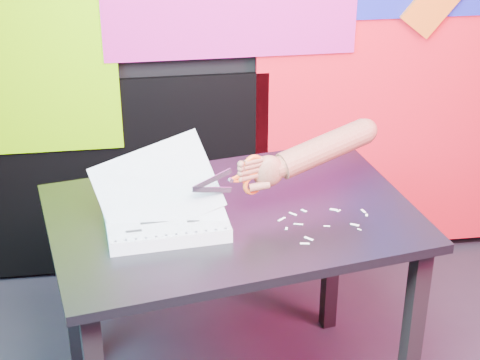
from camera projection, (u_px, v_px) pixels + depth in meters
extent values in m
cube|color=red|center=(454.00, 69.00, 3.20)|extent=(1.60, 0.02, 1.60)
cube|color=#82E600|center=(9.00, 26.00, 2.87)|extent=(0.75, 0.02, 1.00)
cube|color=black|center=(108.00, 180.00, 3.22)|extent=(1.30, 0.02, 0.85)
cube|color=black|center=(71.00, 293.00, 2.69)|extent=(0.06, 0.06, 0.72)
cube|color=black|center=(411.00, 345.00, 2.45)|extent=(0.06, 0.06, 0.72)
cube|color=black|center=(332.00, 246.00, 2.95)|extent=(0.06, 0.06, 0.72)
cube|color=black|center=(232.00, 217.00, 2.39)|extent=(1.18, 0.90, 0.03)
cube|color=silver|center=(166.00, 221.00, 2.31)|extent=(0.36, 0.28, 0.04)
cube|color=white|center=(166.00, 215.00, 2.30)|extent=(0.36, 0.28, 0.00)
cube|color=white|center=(165.00, 213.00, 2.29)|extent=(0.36, 0.27, 0.10)
cube|color=white|center=(161.00, 204.00, 2.30)|extent=(0.38, 0.26, 0.18)
cube|color=white|center=(157.00, 187.00, 2.29)|extent=(0.39, 0.22, 0.25)
cylinder|color=#28282E|center=(116.00, 241.00, 2.17)|extent=(0.01, 0.01, 0.00)
cylinder|color=#28282E|center=(126.00, 240.00, 2.17)|extent=(0.01, 0.01, 0.00)
cylinder|color=#28282E|center=(136.00, 239.00, 2.18)|extent=(0.01, 0.01, 0.00)
cylinder|color=#28282E|center=(146.00, 238.00, 2.18)|extent=(0.01, 0.01, 0.00)
cylinder|color=#28282E|center=(156.00, 237.00, 2.19)|extent=(0.01, 0.01, 0.00)
cylinder|color=#28282E|center=(166.00, 235.00, 2.20)|extent=(0.01, 0.01, 0.00)
cylinder|color=#28282E|center=(176.00, 234.00, 2.20)|extent=(0.01, 0.01, 0.00)
cylinder|color=#28282E|center=(186.00, 233.00, 2.21)|extent=(0.01, 0.01, 0.00)
cylinder|color=#28282E|center=(196.00, 232.00, 2.21)|extent=(0.01, 0.01, 0.00)
cylinder|color=#28282E|center=(206.00, 231.00, 2.22)|extent=(0.01, 0.01, 0.00)
cylinder|color=#28282E|center=(216.00, 230.00, 2.22)|extent=(0.01, 0.01, 0.00)
cylinder|color=#28282E|center=(226.00, 228.00, 2.23)|extent=(0.01, 0.01, 0.00)
cylinder|color=#28282E|center=(109.00, 201.00, 2.36)|extent=(0.01, 0.01, 0.00)
cylinder|color=#28282E|center=(118.00, 200.00, 2.37)|extent=(0.01, 0.01, 0.00)
cylinder|color=#28282E|center=(128.00, 199.00, 2.38)|extent=(0.01, 0.01, 0.00)
cylinder|color=#28282E|center=(137.00, 198.00, 2.38)|extent=(0.01, 0.01, 0.00)
cylinder|color=#28282E|center=(146.00, 197.00, 2.39)|extent=(0.01, 0.01, 0.00)
cylinder|color=#28282E|center=(156.00, 196.00, 2.39)|extent=(0.01, 0.01, 0.00)
cylinder|color=#28282E|center=(165.00, 195.00, 2.40)|extent=(0.01, 0.01, 0.00)
cylinder|color=#28282E|center=(174.00, 194.00, 2.40)|extent=(0.01, 0.01, 0.00)
cylinder|color=#28282E|center=(183.00, 193.00, 2.41)|extent=(0.01, 0.01, 0.00)
cylinder|color=#28282E|center=(192.00, 192.00, 2.41)|extent=(0.01, 0.01, 0.00)
cylinder|color=#28282E|center=(201.00, 191.00, 2.42)|extent=(0.01, 0.01, 0.00)
cylinder|color=#28282E|center=(210.00, 190.00, 2.42)|extent=(0.01, 0.01, 0.00)
cube|color=black|center=(136.00, 210.00, 2.32)|extent=(0.06, 0.02, 0.00)
cube|color=black|center=(170.00, 209.00, 2.32)|extent=(0.05, 0.01, 0.00)
cube|color=black|center=(155.00, 222.00, 2.26)|extent=(0.08, 0.02, 0.00)
cube|color=black|center=(193.00, 221.00, 2.26)|extent=(0.04, 0.01, 0.00)
cube|color=black|center=(134.00, 231.00, 2.21)|extent=(0.05, 0.01, 0.00)
cube|color=#ACACC2|center=(212.00, 180.00, 2.25)|extent=(0.12, 0.05, 0.05)
cube|color=#ACACC2|center=(212.00, 190.00, 2.26)|extent=(0.12, 0.05, 0.05)
cylinder|color=#ACACC2|center=(231.00, 180.00, 2.28)|extent=(0.02, 0.01, 0.01)
cube|color=#D8501B|center=(238.00, 181.00, 2.29)|extent=(0.05, 0.02, 0.02)
cube|color=#D8501B|center=(238.00, 176.00, 2.29)|extent=(0.05, 0.02, 0.02)
torus|color=#D8501B|center=(253.00, 165.00, 2.30)|extent=(0.07, 0.04, 0.07)
torus|color=#D8501B|center=(253.00, 184.00, 2.33)|extent=(0.07, 0.04, 0.07)
ellipsoid|color=#8F5846|center=(268.00, 171.00, 2.33)|extent=(0.10, 0.06, 0.10)
cylinder|color=#8F5846|center=(253.00, 176.00, 2.31)|extent=(0.08, 0.04, 0.02)
cylinder|color=#8F5846|center=(253.00, 171.00, 2.30)|extent=(0.07, 0.04, 0.02)
cylinder|color=#8F5846|center=(253.00, 166.00, 2.30)|extent=(0.07, 0.04, 0.02)
cylinder|color=#8F5846|center=(253.00, 161.00, 2.29)|extent=(0.06, 0.04, 0.02)
cylinder|color=#8F5846|center=(259.00, 186.00, 2.32)|extent=(0.06, 0.03, 0.03)
cylinder|color=#8F5846|center=(282.00, 166.00, 2.35)|extent=(0.08, 0.08, 0.07)
cylinder|color=#8F5846|center=(325.00, 148.00, 2.40)|extent=(0.32, 0.18, 0.13)
sphere|color=#8F5846|center=(365.00, 131.00, 2.44)|extent=(0.08, 0.08, 0.08)
cube|color=silver|center=(327.00, 226.00, 2.32)|extent=(0.02, 0.01, 0.00)
cube|color=silver|center=(359.00, 229.00, 2.30)|extent=(0.01, 0.01, 0.00)
cube|color=silver|center=(304.00, 211.00, 2.40)|extent=(0.02, 0.02, 0.00)
cube|color=silver|center=(355.00, 225.00, 2.33)|extent=(0.03, 0.02, 0.00)
cube|color=silver|center=(334.00, 210.00, 2.40)|extent=(0.03, 0.02, 0.00)
cube|color=silver|center=(282.00, 219.00, 2.35)|extent=(0.03, 0.02, 0.00)
cube|color=silver|center=(363.00, 211.00, 2.40)|extent=(0.01, 0.02, 0.00)
cube|color=silver|center=(339.00, 211.00, 2.40)|extent=(0.01, 0.01, 0.00)
cube|color=silver|center=(298.00, 224.00, 2.33)|extent=(0.03, 0.01, 0.00)
cube|color=silver|center=(293.00, 214.00, 2.38)|extent=(0.02, 0.02, 0.00)
cube|color=silver|center=(305.00, 243.00, 2.24)|extent=(0.03, 0.01, 0.00)
cube|color=silver|center=(286.00, 228.00, 2.31)|extent=(0.01, 0.01, 0.00)
cube|color=silver|center=(309.00, 239.00, 2.26)|extent=(0.03, 0.03, 0.00)
cube|color=silver|center=(367.00, 215.00, 2.38)|extent=(0.01, 0.01, 0.00)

